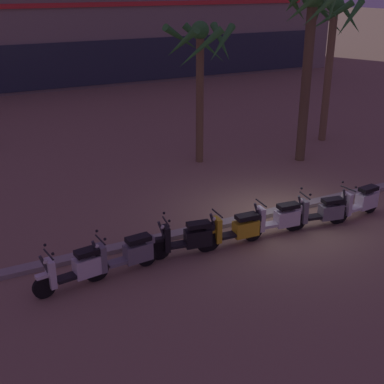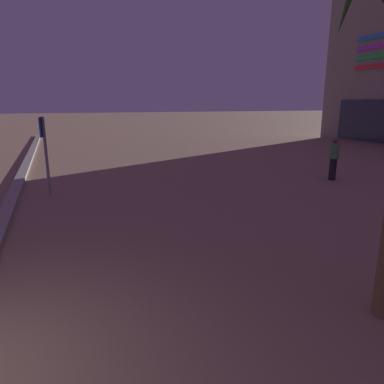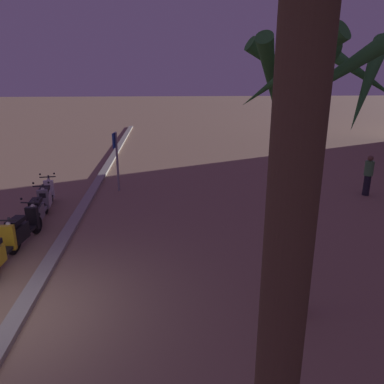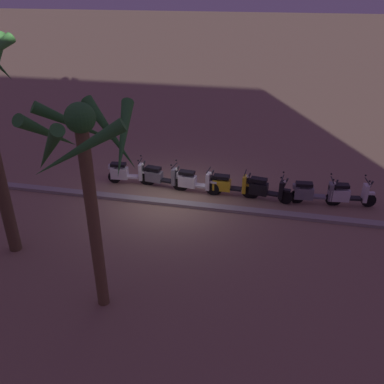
{
  "view_description": "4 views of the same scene",
  "coord_description": "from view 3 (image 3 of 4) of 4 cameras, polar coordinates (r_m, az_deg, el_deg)",
  "views": [
    {
      "loc": [
        -8.77,
        -11.23,
        6.5
      ],
      "look_at": [
        -2.88,
        0.2,
        1.26
      ],
      "focal_mm": 48.44,
      "sensor_mm": 36.0,
      "label": 1
    },
    {
      "loc": [
        3.39,
        1.66,
        2.83
      ],
      "look_at": [
        -2.95,
        4.06,
        1.12
      ],
      "focal_mm": 33.39,
      "sensor_mm": 36.0,
      "label": 2
    },
    {
      "loc": [
        6.21,
        3.09,
        4.4
      ],
      "look_at": [
        -4.08,
        3.98,
        1.21
      ],
      "focal_mm": 34.07,
      "sensor_mm": 36.0,
      "label": 3
    },
    {
      "loc": [
        -3.66,
        13.04,
        7.4
      ],
      "look_at": [
        -1.17,
        1.42,
        1.21
      ],
      "focal_mm": 38.34,
      "sensor_mm": 36.0,
      "label": 4
    }
  ],
  "objects": [
    {
      "name": "ground_plane",
      "position": [
        8.21,
        -27.48,
        -17.44
      ],
      "size": [
        200.0,
        200.0,
        0.0
      ],
      "primitive_type": "plane",
      "color": "#93755B"
    },
    {
      "name": "curb_strip",
      "position": [
        8.08,
        -25.71,
        -17.25
      ],
      "size": [
        60.0,
        0.36,
        0.12
      ],
      "primitive_type": "cube",
      "color": "gray",
      "rests_on": "ground"
    },
    {
      "name": "scooter_white_second_in_line",
      "position": [
        13.83,
        -21.79,
        -0.66
      ],
      "size": [
        1.8,
        0.6,
        1.17
      ],
      "color": "black",
      "rests_on": "ground"
    },
    {
      "name": "scooter_grey_lead_nearest",
      "position": [
        12.67,
        -22.82,
        -2.39
      ],
      "size": [
        1.86,
        0.56,
        1.17
      ],
      "color": "black",
      "rests_on": "ground"
    },
    {
      "name": "scooter_black_last_in_row",
      "position": [
        11.16,
        -24.98,
        -5.21
      ],
      "size": [
        1.75,
        0.62,
        1.17
      ],
      "color": "black",
      "rests_on": "ground"
    },
    {
      "name": "crossing_sign",
      "position": [
        15.08,
        -11.74,
        5.71
      ],
      "size": [
        0.6,
        0.16,
        2.4
      ],
      "color": "#939399",
      "rests_on": "ground"
    },
    {
      "name": "palm_tree_near_sign",
      "position": [
        6.46,
        18.62,
        12.79
      ],
      "size": [
        2.56,
        2.62,
        5.22
      ],
      "color": "brown",
      "rests_on": "ground"
    },
    {
      "name": "palm_tree_by_mall_entrance",
      "position": [
        2.57,
        17.77,
        25.09
      ],
      "size": [
        2.22,
        2.24,
        6.43
      ],
      "color": "brown",
      "rests_on": "ground"
    },
    {
      "name": "pedestrian_by_palm_tree",
      "position": [
        15.89,
        25.87,
        2.46
      ],
      "size": [
        0.34,
        0.34,
        1.61
      ],
      "color": "black",
      "rests_on": "ground"
    }
  ]
}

